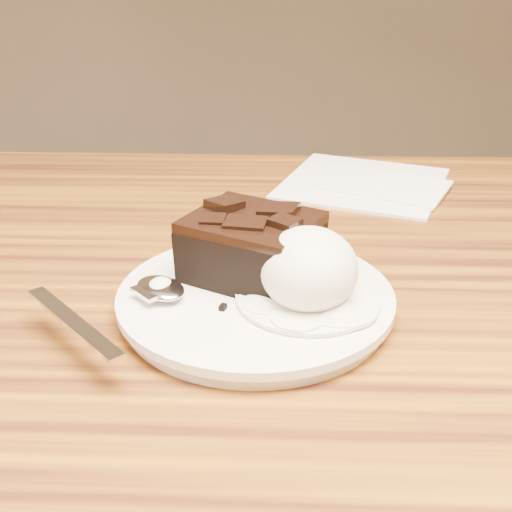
{
  "coord_description": "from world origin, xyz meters",
  "views": [
    {
      "loc": [
        0.02,
        -0.4,
        1.0
      ],
      "look_at": [
        0.01,
        0.03,
        0.79
      ],
      "focal_mm": 47.19,
      "sensor_mm": 36.0,
      "label": 1
    }
  ],
  "objects_px": {
    "spoon": "(161,290)",
    "plate": "(255,302)",
    "napkin": "(363,182)",
    "brownie": "(252,250)",
    "ice_cream_scoop": "(309,269)"
  },
  "relations": [
    {
      "from": "spoon",
      "to": "plate",
      "type": "bearing_deg",
      "value": -35.84
    },
    {
      "from": "spoon",
      "to": "napkin",
      "type": "height_order",
      "value": "spoon"
    },
    {
      "from": "napkin",
      "to": "spoon",
      "type": "bearing_deg",
      "value": -121.16
    },
    {
      "from": "brownie",
      "to": "napkin",
      "type": "bearing_deg",
      "value": 66.33
    },
    {
      "from": "ice_cream_scoop",
      "to": "napkin",
      "type": "height_order",
      "value": "ice_cream_scoop"
    },
    {
      "from": "plate",
      "to": "brownie",
      "type": "bearing_deg",
      "value": 97.54
    },
    {
      "from": "ice_cream_scoop",
      "to": "spoon",
      "type": "distance_m",
      "value": 0.11
    },
    {
      "from": "brownie",
      "to": "spoon",
      "type": "xyz_separation_m",
      "value": [
        -0.06,
        -0.03,
        -0.02
      ]
    },
    {
      "from": "spoon",
      "to": "ice_cream_scoop",
      "type": "bearing_deg",
      "value": -44.19
    },
    {
      "from": "spoon",
      "to": "brownie",
      "type": "bearing_deg",
      "value": -14.15
    },
    {
      "from": "spoon",
      "to": "napkin",
      "type": "xyz_separation_m",
      "value": [
        0.17,
        0.29,
        -0.02
      ]
    },
    {
      "from": "ice_cream_scoop",
      "to": "napkin",
      "type": "bearing_deg",
      "value": 76.37
    },
    {
      "from": "ice_cream_scoop",
      "to": "brownie",
      "type": "bearing_deg",
      "value": 137.64
    },
    {
      "from": "plate",
      "to": "ice_cream_scoop",
      "type": "xyz_separation_m",
      "value": [
        0.04,
        -0.01,
        0.03
      ]
    },
    {
      "from": "ice_cream_scoop",
      "to": "spoon",
      "type": "bearing_deg",
      "value": 178.96
    }
  ]
}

